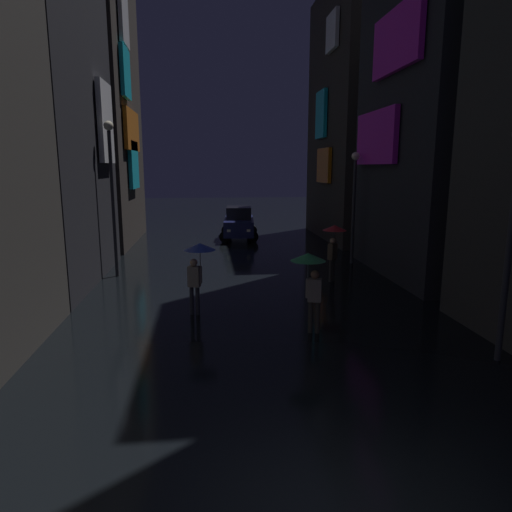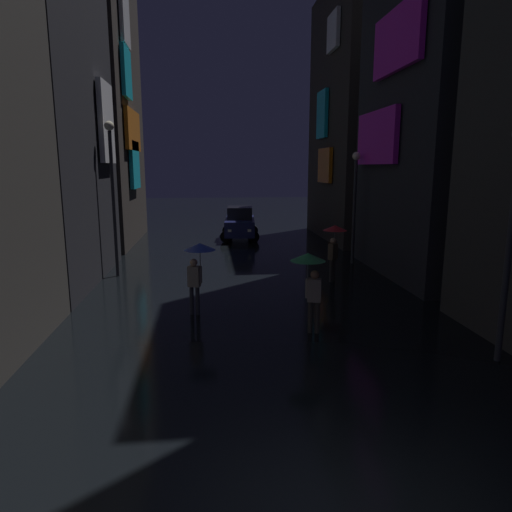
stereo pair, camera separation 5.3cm
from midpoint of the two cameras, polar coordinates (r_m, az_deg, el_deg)
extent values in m
cube|color=black|center=(19.30, -27.23, 25.71)|extent=(4.00, 8.04, 19.00)
cube|color=white|center=(19.76, -18.38, 15.51)|extent=(0.20, 2.02, 3.12)
cube|color=#2D2826|center=(27.68, -19.78, 17.20)|extent=(4.00, 8.57, 15.01)
cube|color=#19D8F2|center=(26.29, -15.10, 10.93)|extent=(0.20, 2.36, 2.54)
cube|color=orange|center=(26.30, -15.33, 14.90)|extent=(0.20, 4.02, 2.12)
cube|color=#19D8F2|center=(25.55, -16.07, 21.12)|extent=(0.20, 2.05, 2.43)
cube|color=white|center=(26.49, -16.31, 26.96)|extent=(0.20, 1.95, 2.90)
cube|color=#F226D8|center=(19.36, 14.69, 14.11)|extent=(0.20, 3.99, 2.08)
cube|color=#F226D8|center=(18.42, 17.08, 24.44)|extent=(0.20, 4.00, 2.15)
cube|color=#2D2826|center=(28.50, 12.59, 16.68)|extent=(4.00, 8.80, 14.32)
cube|color=orange|center=(27.05, 8.43, 11.13)|extent=(0.20, 2.59, 1.96)
cube|color=#19D8F2|center=(28.15, 8.09, 17.10)|extent=(0.20, 2.00, 2.69)
cube|color=white|center=(27.04, 9.46, 25.95)|extent=(0.20, 1.91, 1.88)
cylinder|color=#38332D|center=(12.03, 7.56, -7.60)|extent=(0.12, 0.12, 0.85)
cylinder|color=#38332D|center=(12.04, 6.70, -7.56)|extent=(0.12, 0.12, 0.85)
cube|color=gray|center=(11.82, 7.21, -4.25)|extent=(0.39, 0.31, 0.60)
sphere|color=#9E7051|center=(11.72, 7.26, -2.31)|extent=(0.22, 0.22, 0.22)
cylinder|color=gray|center=(11.77, 6.32, -4.04)|extent=(0.09, 0.09, 0.50)
cylinder|color=slate|center=(11.69, 6.36, -2.45)|extent=(0.02, 0.02, 0.77)
cone|color=green|center=(11.59, 6.41, -0.12)|extent=(0.90, 0.90, 0.20)
cylinder|color=#2D2D38|center=(13.51, -8.14, -5.51)|extent=(0.12, 0.12, 0.85)
cylinder|color=#2D2D38|center=(13.45, -7.41, -5.56)|extent=(0.12, 0.12, 0.85)
cube|color=gray|center=(13.29, -7.86, -2.54)|extent=(0.39, 0.31, 0.60)
sphere|color=tan|center=(13.20, -7.91, -0.81)|extent=(0.22, 0.22, 0.22)
cylinder|color=gray|center=(13.27, -7.06, -2.32)|extent=(0.09, 0.09, 0.50)
cylinder|color=slate|center=(13.20, -7.09, -0.90)|extent=(0.02, 0.02, 0.77)
cone|color=#263FB2|center=(13.11, -7.14, 1.17)|extent=(0.90, 0.90, 0.20)
cylinder|color=#38332D|center=(17.33, 9.21, -1.83)|extent=(0.12, 0.12, 0.85)
cylinder|color=#38332D|center=(17.48, 9.53, -1.73)|extent=(0.12, 0.12, 0.85)
cube|color=brown|center=(17.26, 9.45, 0.56)|extent=(0.40, 0.39, 0.60)
sphere|color=tan|center=(17.19, 9.49, 1.91)|extent=(0.22, 0.22, 0.22)
cylinder|color=brown|center=(17.43, 9.62, 0.83)|extent=(0.09, 0.09, 0.50)
cylinder|color=slate|center=(17.37, 9.66, 1.91)|extent=(0.02, 0.02, 0.77)
cone|color=red|center=(17.30, 9.71, 3.50)|extent=(0.90, 0.90, 0.20)
cube|color=navy|center=(27.44, -2.19, 3.78)|extent=(2.02, 4.22, 0.90)
cube|color=black|center=(27.35, -2.21, 5.44)|extent=(1.59, 1.95, 0.70)
cylinder|color=black|center=(26.18, -0.45, 2.44)|extent=(0.66, 0.27, 0.64)
cylinder|color=black|center=(26.20, -3.98, 2.42)|extent=(0.66, 0.27, 0.64)
cylinder|color=black|center=(28.82, -0.55, 3.24)|extent=(0.66, 0.27, 0.64)
cylinder|color=black|center=(28.84, -3.77, 3.22)|extent=(0.66, 0.27, 0.64)
cube|color=white|center=(25.39, -1.00, 3.19)|extent=(0.20, 0.08, 0.14)
cube|color=white|center=(25.40, -3.48, 3.18)|extent=(0.20, 0.08, 0.14)
cylinder|color=#2D2D33|center=(18.49, -17.49, 6.03)|extent=(0.14, 0.14, 5.58)
sphere|color=#F9EFCC|center=(18.49, -18.04, 15.23)|extent=(0.36, 0.36, 0.36)
cylinder|color=#2D2D33|center=(20.59, 12.01, 5.29)|extent=(0.14, 0.14, 4.53)
sphere|color=#F9EFCC|center=(20.50, 12.29, 12.11)|extent=(0.36, 0.36, 0.36)
cylinder|color=#2D2D33|center=(11.16, 28.90, -0.04)|extent=(0.14, 0.14, 4.74)
camera|label=1|loc=(0.03, -90.11, -0.02)|focal=32.00mm
camera|label=2|loc=(0.03, 89.89, 0.02)|focal=32.00mm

